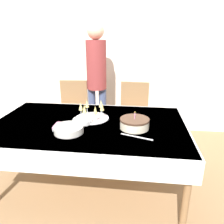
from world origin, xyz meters
TOP-DOWN VIEW (x-y plane):
  - ground_plane at (0.00, 0.00)m, footprint 12.00×12.00m
  - wall_back at (0.00, 1.62)m, footprint 8.00×0.05m
  - dining_table at (0.00, 0.00)m, footprint 1.99×1.20m
  - dining_chair_far_left at (-0.44, 0.92)m, footprint 0.44×0.44m
  - dining_chair_far_right at (0.44, 0.92)m, footprint 0.44×0.44m
  - birthday_cake at (0.47, -0.07)m, footprint 0.28×0.28m
  - champagne_tray at (0.01, 0.13)m, footprint 0.36×0.36m
  - plate_stack_main at (-0.13, -0.24)m, footprint 0.27×0.27m
  - plate_stack_dessert at (-0.06, 0.00)m, footprint 0.20×0.20m
  - cake_knife at (0.49, -0.26)m, footprint 0.29×0.11m
  - fork_pile at (-0.21, -0.21)m, footprint 0.17×0.07m
  - napkin_pile at (-0.25, -0.10)m, footprint 0.15×0.15m
  - person_standing at (-0.10, 1.03)m, footprint 0.28×0.28m

SIDE VIEW (x-z plane):
  - ground_plane at x=0.00m, z-range 0.00..0.00m
  - dining_chair_far_left at x=-0.44m, z-range 0.05..1.01m
  - dining_chair_far_right at x=0.44m, z-range 0.05..1.01m
  - dining_table at x=0.00m, z-range 0.27..1.02m
  - cake_knife at x=0.49m, z-range 0.75..0.75m
  - napkin_pile at x=-0.25m, z-range 0.75..0.76m
  - fork_pile at x=-0.21m, z-range 0.75..0.77m
  - plate_stack_dessert at x=-0.06m, z-range 0.75..0.79m
  - plate_stack_main at x=-0.13m, z-range 0.75..0.81m
  - birthday_cake at x=0.47m, z-range 0.71..0.88m
  - champagne_tray at x=0.01m, z-range 0.73..0.91m
  - person_standing at x=-0.10m, z-range 0.19..1.95m
  - wall_back at x=0.00m, z-range 0.00..2.70m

